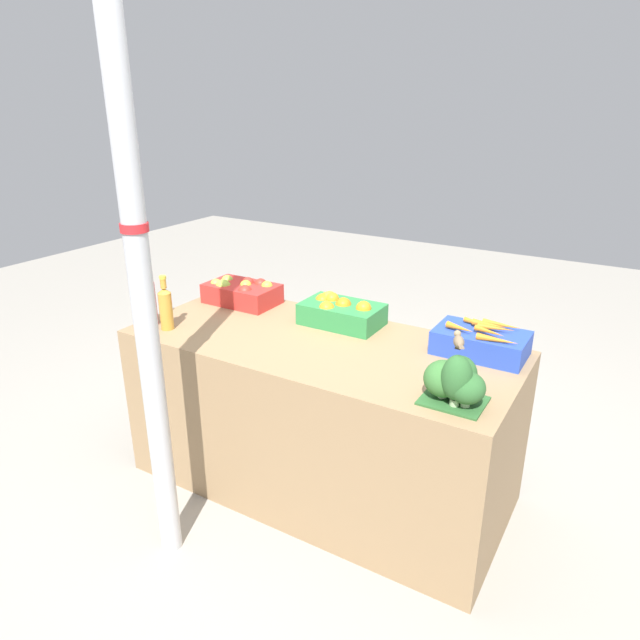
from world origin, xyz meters
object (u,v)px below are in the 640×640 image
Objects in this scene: juice_bottle_ruby at (149,300)px; support_pole at (136,242)px; apple_crate at (242,292)px; carrot_crate at (481,342)px; broccoli_pile at (455,380)px; juice_bottle_amber at (166,307)px; orange_crate at (340,311)px; sparrow_bird at (459,341)px.

support_pole is at bearing -43.24° from juice_bottle_ruby.
carrot_crate is at bearing 0.00° from apple_crate.
apple_crate is 1.38m from broccoli_pile.
broccoli_pile reaches higher than apple_crate.
support_pole is at bearing -155.54° from broccoli_pile.
carrot_crate is at bearing 18.06° from juice_bottle_ruby.
juice_bottle_ruby reaches higher than juice_bottle_amber.
carrot_crate is 0.46m from broccoli_pile.
apple_crate is 0.58m from orange_crate.
orange_crate is 1.66× the size of broccoli_pile.
carrot_crate is (0.68, -0.00, -0.01)m from orange_crate.
broccoli_pile is (1.00, 0.46, -0.46)m from support_pole.
orange_crate reaches higher than apple_crate.
broccoli_pile is 0.14m from sparrow_bird.
sparrow_bird is (0.70, -0.43, 0.16)m from orange_crate.
orange_crate is 1.45× the size of juice_bottle_amber.
orange_crate is at bearing 33.01° from sparrow_bird.
juice_bottle_amber reaches higher than broccoli_pile.
orange_crate is 1.00× the size of carrot_crate.
carrot_crate is 1.66× the size of broccoli_pile.
orange_crate is (0.58, 0.00, 0.00)m from apple_crate.
orange_crate is 1.27× the size of juice_bottle_ruby.
juice_bottle_ruby reaches higher than broccoli_pile.
juice_bottle_ruby is 1.47m from sparrow_bird.
juice_bottle_amber reaches higher than carrot_crate.
support_pole is at bearing -136.65° from carrot_crate.
orange_crate is 0.90m from juice_bottle_ruby.
sparrow_bird reaches higher than orange_crate.
apple_crate is at bearing 160.68° from broccoli_pile.
sparrow_bird reaches higher than broccoli_pile.
carrot_crate reaches higher than apple_crate.
orange_crate is at bearing 35.76° from juice_bottle_amber.
juice_bottle_amber is at bearing 66.24° from sparrow_bird.
orange_crate is 2.93× the size of sparrow_bird.
juice_bottle_ruby is at bearing -180.00° from juice_bottle_amber.
juice_bottle_amber is at bearing 0.00° from juice_bottle_ruby.
orange_crate is at bearing 31.80° from juice_bottle_ruby.
broccoli_pile is at bearing 24.46° from support_pole.
support_pole is 0.77m from juice_bottle_ruby.
broccoli_pile is (0.04, -0.45, 0.03)m from carrot_crate.
support_pole is 6.96× the size of carrot_crate.
apple_crate is 1.45× the size of juice_bottle_amber.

